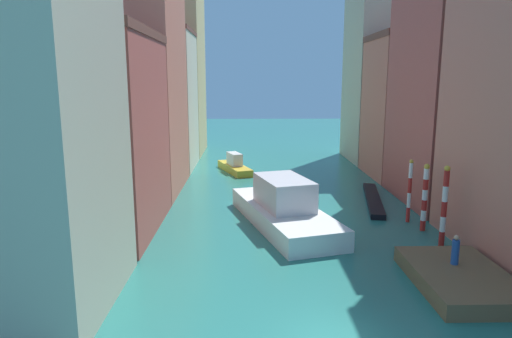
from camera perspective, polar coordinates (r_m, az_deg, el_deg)
ground_plane at (r=41.02m, az=3.50°, el=-2.54°), size 154.00×154.00×0.00m
building_left_0 at (r=20.92m, az=-28.79°, el=13.12°), size 7.31×8.56×21.68m
building_left_1 at (r=30.44m, az=-19.29°, el=4.33°), size 7.31×11.06×12.75m
building_left_2 at (r=41.10m, az=-14.79°, el=12.18°), size 7.31×11.37×21.36m
building_left_3 at (r=51.65m, az=-11.84°, el=8.48°), size 7.31×9.56×15.02m
building_left_4 at (r=62.04m, az=-10.16°, el=12.17°), size 7.31×11.06×22.04m
building_right_2 at (r=38.94m, az=23.68°, el=10.97°), size 7.31×10.89×20.36m
building_right_3 at (r=48.24m, az=18.46°, el=7.45°), size 7.31×9.04×14.12m
building_right_4 at (r=57.55m, az=15.41°, el=12.35°), size 7.31×10.29×22.61m
waterfront_dock at (r=24.18m, az=24.23°, el=-12.41°), size 4.20×6.59×0.78m
person_on_dock at (r=24.49m, az=23.71°, el=-9.35°), size 0.36×0.36×1.49m
mooring_pole_0 at (r=28.61m, az=22.52°, el=-4.27°), size 0.35×0.35×4.85m
mooring_pole_1 at (r=31.23m, az=20.39°, el=-3.28°), size 0.37×0.37×4.43m
mooring_pole_2 at (r=32.79m, az=18.69°, el=-2.56°), size 0.28×0.28×4.38m
vaporetto_white at (r=30.79m, az=3.48°, el=-4.97°), size 7.18×12.69×3.25m
gondola_black at (r=37.86m, az=14.47°, el=-3.71°), size 2.99×10.04×0.41m
motorboat_0 at (r=48.71m, az=-2.70°, el=0.41°), size 3.99×7.23×2.03m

